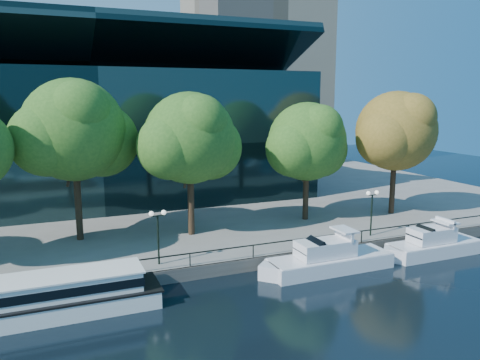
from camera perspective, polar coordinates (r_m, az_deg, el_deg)
name	(u,v)px	position (r m, az deg, el deg)	size (l,w,h in m)	color
ground	(204,296)	(32.08, -4.38, -13.97)	(160.00, 160.00, 0.00)	black
promenade	(122,190)	(66.10, -14.22, -1.18)	(90.00, 67.08, 1.00)	slate
railing	(190,254)	(34.27, -6.13, -8.92)	(88.20, 0.08, 0.99)	black
convention_building	(91,135)	(60.07, -17.70, 5.27)	(50.00, 24.57, 21.43)	black
tour_boat	(32,298)	(31.25, -24.03, -13.00)	(15.72, 3.51, 2.98)	white
cruiser_near	(326,259)	(36.47, 10.39, -9.43)	(10.88, 2.80, 3.15)	silver
cruiser_far	(431,244)	(42.38, 22.27, -7.27)	(9.32, 2.58, 3.04)	silver
tree_2	(76,132)	(41.08, -19.35, 5.52)	(10.60, 8.69, 13.62)	black
tree_3	(192,140)	(40.60, -5.90, 4.86)	(9.89, 8.11, 12.53)	black
tree_4	(309,143)	(46.16, 8.38, 4.45)	(9.55, 7.83, 11.60)	black
tree_5	(397,133)	(50.70, 18.64, 5.48)	(10.16, 8.33, 12.69)	black
lamp_1	(158,225)	(34.36, -9.98, -5.39)	(1.26, 0.36, 4.03)	black
lamp_2	(372,203)	(42.42, 15.80, -2.66)	(1.26, 0.36, 4.03)	black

